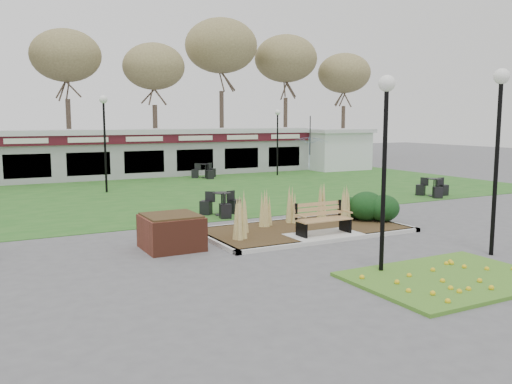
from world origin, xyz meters
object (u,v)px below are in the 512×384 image
lamp_post_near_right (385,131)px  lamp_post_far_right (278,128)px  bistro_set_a (222,208)px  food_pavilion (137,152)px  service_hut (336,149)px  lamp_post_mid_right (104,122)px  bistro_set_d (205,173)px  patio_umbrella (310,152)px  brick_planter (171,232)px  park_bench (322,218)px  lamp_post_near_left (499,121)px  bistro_set_c (434,190)px

lamp_post_near_right → lamp_post_far_right: 21.76m
lamp_post_near_right → bistro_set_a: (-0.13, 8.50, -2.94)m
food_pavilion → service_hut: bearing=-8.3°
service_hut → lamp_post_mid_right: (-16.90, -4.70, 1.90)m
service_hut → bistro_set_d: 10.37m
lamp_post_near_right → bistro_set_a: 8.99m
bistro_set_d → patio_umbrella: bearing=-40.1°
brick_planter → service_hut: bearing=43.5°
brick_planter → service_hut: (17.90, 17.00, 0.97)m
service_hut → lamp_post_near_right: bearing=-124.0°
lamp_post_near_right → service_hut: bearing=56.0°
bistro_set_d → brick_planter: bearing=-115.5°
brick_planter → bistro_set_d: size_ratio=0.94×
bistro_set_a → patio_umbrella: 12.19m
park_bench → bistro_set_d: size_ratio=1.07×
food_pavilion → service_hut: size_ratio=5.59×
lamp_post_far_right → lamp_post_near_left: bearing=-104.5°
park_bench → bistro_set_c: bearing=26.7°
service_hut → lamp_post_near_left: size_ratio=0.93×
food_pavilion → lamp_post_near_right: bearing=-92.4°
bistro_set_a → bistro_set_d: bearing=70.1°
brick_planter → food_pavilion: (4.40, 18.96, 1.00)m
lamp_post_near_right → bistro_set_a: bearing=90.9°
park_bench → patio_umbrella: size_ratio=0.66×
service_hut → patio_umbrella: bearing=-137.7°
lamp_post_far_right → bistro_set_c: (1.59, -11.39, -2.69)m
food_pavilion → lamp_post_near_right: (-0.98, -23.46, 1.76)m
park_bench → bistro_set_a: (-1.10, 4.75, -0.29)m
bistro_set_d → bistro_set_c: bearing=-62.7°
patio_umbrella → bistro_set_a: bearing=-138.7°
park_bench → brick_planter: park_bench is taller
bistro_set_a → lamp_post_near_left: bearing=-65.9°
brick_planter → service_hut: 24.71m
park_bench → brick_planter: 4.47m
lamp_post_near_left → bistro_set_c: bearing=51.6°
lamp_post_far_right → bistro_set_a: (-8.94, -11.39, -2.68)m
lamp_post_mid_right → bistro_set_a: 9.14m
lamp_post_near_left → patio_umbrella: 17.42m
park_bench → brick_planter: (-4.40, 0.75, -0.11)m
brick_planter → lamp_post_near_left: bearing=-32.4°
service_hut → bistro_set_a: 19.59m
lamp_post_near_right → bistro_set_c: size_ratio=2.93×
bistro_set_a → bistro_set_d: size_ratio=0.96×
bistro_set_c → bistro_set_d: bearing=117.3°
lamp_post_far_right → bistro_set_a: bearing=-128.1°
park_bench → lamp_post_mid_right: (-3.40, 13.05, 2.77)m
lamp_post_mid_right → lamp_post_far_right: bearing=15.4°
lamp_post_near_right → brick_planter: bearing=127.3°
bistro_set_c → food_pavilion: bearing=122.2°
service_hut → bistro_set_d: service_hut is taller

